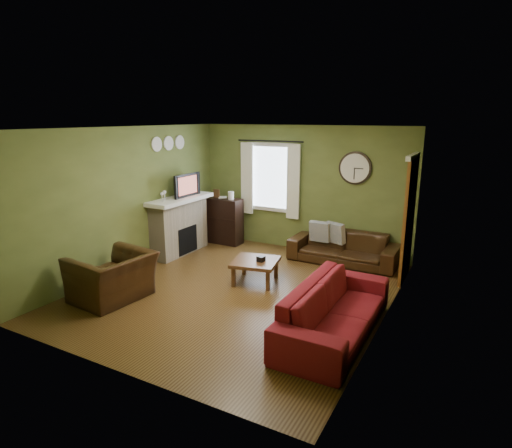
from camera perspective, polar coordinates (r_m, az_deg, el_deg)
The scene contains 31 objects.
floor at distance 7.08m, azimuth -2.28°, elevation -8.88°, with size 4.60×5.20×0.00m, color #4D3417.
ceiling at distance 6.51m, azimuth -2.51°, elevation 12.66°, with size 4.60×5.20×0.00m, color white.
wall_left at distance 8.08m, azimuth -16.58°, elevation 3.10°, with size 0.00×5.20×2.60m, color #5C6B30.
wall_right at distance 5.87m, azimuth 17.28°, elevation -0.99°, with size 0.00×5.20×2.60m, color #5C6B30.
wall_back at distance 8.97m, azimuth 6.16°, elevation 4.67°, with size 4.60×0.00×2.60m, color #5C6B30.
wall_front at distance 4.72m, azimuth -18.80°, elevation -4.79°, with size 4.60×0.00×2.60m, color #5C6B30.
fireplace at distance 8.94m, azimuth -10.16°, elevation -0.42°, with size 0.40×1.40×1.10m, color tan.
firebox at distance 8.89m, azimuth -9.13°, elevation -2.13°, with size 0.04×0.60×0.55m, color black.
mantel at distance 8.80m, azimuth -10.18°, elevation 3.28°, with size 0.58×1.60×0.08m, color white.
tv at distance 8.86m, azimuth -9.53°, elevation 4.79°, with size 0.60×0.08×0.35m, color black.
tv_screen at distance 8.81m, azimuth -9.13°, elevation 5.12°, with size 0.02×0.62×0.36m, color #994C3F.
medallion_left at distance 8.53m, azimuth -13.11°, elevation 10.32°, with size 0.28×0.28×0.03m, color white.
medallion_mid at distance 8.79m, azimuth -11.59°, elevation 10.51°, with size 0.28×0.28×0.03m, color white.
medallion_right at distance 9.06m, azimuth -10.15°, elevation 10.68°, with size 0.28×0.28×0.03m, color white.
window_pane at distance 9.20m, azimuth 2.09°, elevation 6.24°, with size 1.00×0.02×1.30m, color silver, non-canonical shape.
curtain_rod at distance 9.04m, azimuth 1.85°, elevation 11.01°, with size 0.03×0.03×1.50m, color black.
curtain_left at distance 9.38m, azimuth -1.21°, elevation 6.09°, with size 0.28×0.04×1.55m, color white.
curtain_right at distance 8.89m, azimuth 4.99°, elevation 5.59°, with size 0.28×0.04×1.55m, color white.
wall_clock at distance 8.50m, azimuth 13.04°, elevation 7.26°, with size 0.64×0.06×0.64m, color white, non-canonical shape.
door at distance 7.71m, azimuth 19.69°, elevation 0.44°, with size 0.05×0.90×2.10m, color brown.
bookshelf at distance 9.55m, azimuth -4.40°, elevation 0.43°, with size 0.85×0.36×1.01m, color black, non-canonical shape.
book at distance 9.51m, azimuth -5.02°, elevation 3.18°, with size 0.18×0.25×0.02m, color #4F3019.
sofa_brown at distance 8.46m, azimuth 11.56°, elevation -3.09°, with size 2.06×0.81×0.60m, color black.
pillow_left at distance 8.57m, azimuth 8.48°, elevation -1.00°, with size 0.40×0.12×0.40m, color gray.
pillow_right at distance 8.52m, azimuth 10.50°, elevation -1.17°, with size 0.40×0.12×0.40m, color gray.
sofa_red at distance 5.75m, azimuth 10.50°, elevation -11.14°, with size 2.31×0.90×0.67m, color maroon.
armchair at distance 6.99m, azimuth -18.59°, elevation -6.73°, with size 1.12×0.98×0.73m, color black.
coffee_table at distance 7.36m, azimuth -0.08°, elevation -6.31°, with size 0.74×0.74×0.39m, color #4F3019, non-canonical shape.
tissue_box at distance 7.23m, azimuth 0.67°, elevation -4.95°, with size 0.12×0.12×0.09m, color black.
wine_glass_a at distance 8.35m, azimuth -12.41°, elevation 3.51°, with size 0.06×0.06×0.18m, color white, non-canonical shape.
wine_glass_b at distance 8.40m, azimuth -12.09°, elevation 3.68°, with size 0.07×0.07×0.21m, color white, non-canonical shape.
Camera 1 is at (3.34, -5.59, 2.78)m, focal length 30.00 mm.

